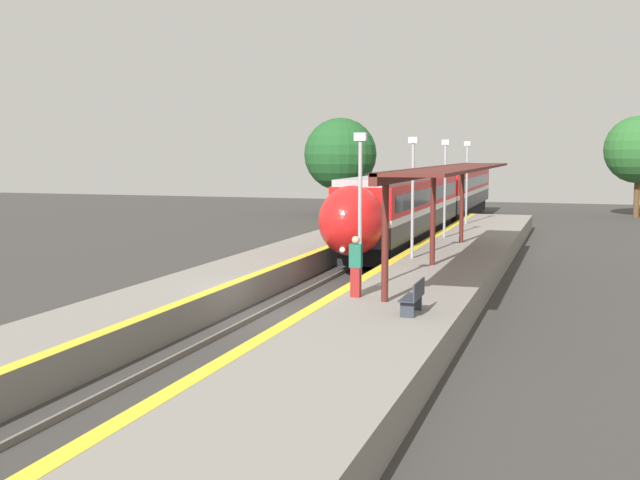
{
  "coord_description": "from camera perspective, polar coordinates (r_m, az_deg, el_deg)",
  "views": [
    {
      "loc": [
        8.71,
        -23.1,
        5.21
      ],
      "look_at": [
        0.6,
        2.06,
        2.26
      ],
      "focal_mm": 45.0,
      "sensor_mm": 36.0,
      "label": 1
    }
  ],
  "objects": [
    {
      "name": "train",
      "position": [
        50.63,
        7.95,
        3.0
      ],
      "size": [
        2.76,
        40.56,
        3.98
      ],
      "color": "black",
      "rests_on": "ground_plane"
    },
    {
      "name": "lamppost_farthest",
      "position": [
        47.85,
        10.4,
        4.48
      ],
      "size": [
        0.36,
        0.2,
        4.82
      ],
      "color": "#9E9EA3",
      "rests_on": "platform_right"
    },
    {
      "name": "rail_left",
      "position": [
        25.47,
        -4.26,
        -5.27
      ],
      "size": [
        0.08,
        90.0,
        0.15
      ],
      "primitive_type": "cube",
      "color": "slate",
      "rests_on": "ground_plane"
    },
    {
      "name": "lamppost_mid",
      "position": [
        32.0,
        6.61,
        3.66
      ],
      "size": [
        0.36,
        0.2,
        4.82
      ],
      "color": "#9E9EA3",
      "rests_on": "platform_right"
    },
    {
      "name": "railway_signal",
      "position": [
        44.66,
        3.35,
        2.8
      ],
      "size": [
        0.28,
        0.28,
        3.95
      ],
      "color": "#59595E",
      "rests_on": "ground_plane"
    },
    {
      "name": "platform_right",
      "position": [
        24.09,
        5.73,
        -5.02
      ],
      "size": [
        4.15,
        64.0,
        0.94
      ],
      "color": "gray",
      "rests_on": "ground_plane"
    },
    {
      "name": "platform_bench",
      "position": [
        21.25,
        6.72,
        -4.02
      ],
      "size": [
        0.44,
        1.41,
        0.89
      ],
      "color": "#2D333D",
      "rests_on": "platform_right"
    },
    {
      "name": "ground_plane",
      "position": [
        25.23,
        -2.74,
        -5.55
      ],
      "size": [
        120.0,
        120.0,
        0.0
      ],
      "primitive_type": "plane",
      "color": "#383533"
    },
    {
      "name": "rail_right",
      "position": [
        24.97,
        -1.19,
        -5.49
      ],
      "size": [
        0.08,
        90.0,
        0.15
      ],
      "primitive_type": "cube",
      "color": "slate",
      "rests_on": "ground_plane"
    },
    {
      "name": "lamppost_near",
      "position": [
        24.18,
        2.87,
        2.82
      ],
      "size": [
        0.36,
        0.2,
        4.82
      ],
      "color": "#9E9EA3",
      "rests_on": "platform_right"
    },
    {
      "name": "platform_left",
      "position": [
        26.42,
        -9.29,
        -4.06
      ],
      "size": [
        3.01,
        64.0,
        0.94
      ],
      "color": "gray",
      "rests_on": "ground_plane"
    },
    {
      "name": "person_waiting",
      "position": [
        23.48,
        2.56,
        -1.8
      ],
      "size": [
        0.36,
        0.24,
        1.81
      ],
      "color": "maroon",
      "rests_on": "platform_right"
    },
    {
      "name": "background_tree_left",
      "position": [
        65.23,
        1.45,
        6.11
      ],
      "size": [
        5.87,
        5.87,
        7.86
      ],
      "color": "brown",
      "rests_on": "ground_plane"
    },
    {
      "name": "background_tree_right",
      "position": [
        67.26,
        21.72,
        5.98
      ],
      "size": [
        5.24,
        5.24,
        7.91
      ],
      "color": "brown",
      "rests_on": "ground_plane"
    },
    {
      "name": "station_canopy",
      "position": [
        30.13,
        9.18,
        4.75
      ],
      "size": [
        2.02,
        18.57,
        3.7
      ],
      "color": "#511E19",
      "rests_on": "platform_right"
    },
    {
      "name": "lamppost_far",
      "position": [
        39.9,
        8.88,
        4.15
      ],
      "size": [
        0.36,
        0.2,
        4.82
      ],
      "color": "#9E9EA3",
      "rests_on": "platform_right"
    }
  ]
}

